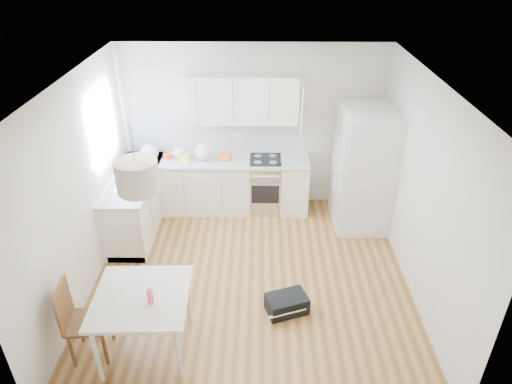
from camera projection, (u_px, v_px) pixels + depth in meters
floor at (251, 278)px, 6.23m from camera, size 4.20×4.20×0.00m
ceiling at (250, 83)px, 4.88m from camera, size 4.20×4.20×0.00m
wall_back at (253, 128)px, 7.38m from camera, size 4.20×0.00×4.20m
wall_left at (79, 191)px, 5.58m from camera, size 0.00×4.20×4.20m
wall_right at (423, 193)px, 5.53m from camera, size 0.00×4.20×4.20m
window_glassblock at (103, 126)px, 6.37m from camera, size 0.02×1.00×1.00m
cabinets_back at (217, 186)px, 7.57m from camera, size 3.00×0.60×0.88m
cabinets_left at (137, 204)px, 7.07m from camera, size 0.60×1.80×0.88m
counter_back at (216, 161)px, 7.35m from camera, size 3.02×0.64×0.04m
counter_left at (133, 178)px, 6.84m from camera, size 0.64×1.82×0.04m
backsplash_back at (217, 136)px, 7.45m from camera, size 3.00×0.01×0.58m
backsplash_left at (110, 159)px, 6.69m from camera, size 0.01×1.80×0.58m
upper_cabinets at (243, 99)px, 6.98m from camera, size 1.70×0.32×0.75m
range_oven at (265, 186)px, 7.57m from camera, size 0.50×0.61×0.88m
sink at (132, 178)px, 6.79m from camera, size 0.50×0.80×0.16m
refrigerator at (364, 169)px, 6.97m from camera, size 0.92×0.97×1.90m
dining_table at (142, 302)px, 4.83m from camera, size 1.02×1.02×0.79m
dining_chair at (88, 320)px, 4.89m from camera, size 0.45×0.45×0.98m
drink_bottle at (150, 294)px, 4.65m from camera, size 0.07×0.07×0.22m
gym_bag at (287, 304)px, 5.63m from camera, size 0.57×0.47×0.23m
pendant_lamp at (137, 176)px, 4.14m from camera, size 0.40×0.40×0.30m
grocery_bag_a at (150, 152)px, 7.28m from camera, size 0.28×0.24×0.25m
grocery_bag_b at (180, 153)px, 7.33m from camera, size 0.22×0.18×0.20m
grocery_bag_c at (204, 152)px, 7.27m from camera, size 0.30×0.26×0.27m
grocery_bag_d at (133, 164)px, 6.96m from camera, size 0.22×0.19×0.20m
grocery_bag_e at (131, 176)px, 6.62m from camera, size 0.24×0.20×0.22m
snack_orange at (225, 157)px, 7.30m from camera, size 0.19×0.14×0.12m
snack_yellow at (185, 158)px, 7.26m from camera, size 0.17×0.13×0.10m
snack_red at (169, 156)px, 7.34m from camera, size 0.16×0.16×0.10m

